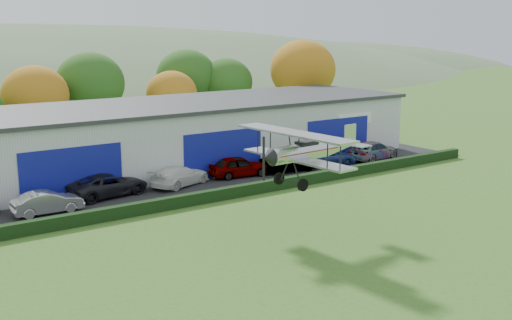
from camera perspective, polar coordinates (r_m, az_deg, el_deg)
ground at (r=29.95m, az=11.81°, el=-10.69°), size 300.00×300.00×0.00m
apron at (r=47.47m, az=-4.36°, el=-1.99°), size 48.00×9.00×0.05m
hedge at (r=43.44m, az=-1.12°, el=-2.75°), size 46.00×0.60×0.80m
hangar at (r=53.86m, az=-6.39°, el=2.49°), size 40.60×12.60×5.30m
tree_belt at (r=63.27m, az=-15.36°, el=6.22°), size 75.70×13.22×10.12m
car_1 at (r=41.19m, az=-18.46°, el=-3.67°), size 4.34×1.53×1.43m
car_2 at (r=44.32m, az=-13.29°, el=-2.21°), size 5.90×3.35×1.55m
car_3 at (r=46.32m, az=-6.92°, el=-1.43°), size 5.43×3.65×1.46m
car_4 at (r=48.76m, az=-1.60°, el=-0.58°), size 4.96×2.52×1.62m
car_5 at (r=50.50m, az=3.04°, el=-0.18°), size 4.91×2.17×1.57m
car_6 at (r=53.18m, az=6.49°, el=0.29°), size 5.63×4.21×1.42m
car_7 at (r=56.15m, az=10.62°, el=0.86°), size 5.78×3.14×1.59m
biplane at (r=34.39m, az=4.74°, el=0.97°), size 7.04×8.09×3.02m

